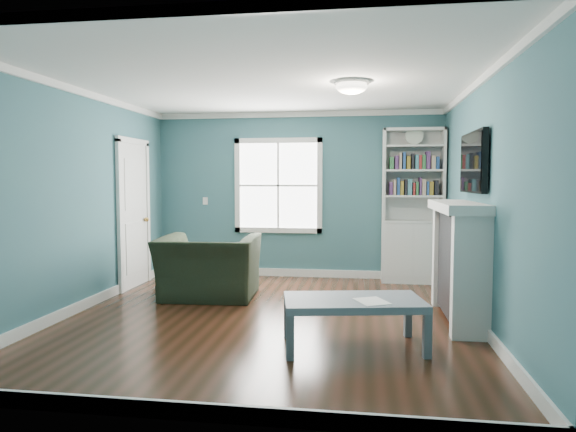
# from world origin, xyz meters

# --- Properties ---
(floor) EXTENTS (5.00, 5.00, 0.00)m
(floor) POSITION_xyz_m (0.00, 0.00, 0.00)
(floor) COLOR black
(floor) RESTS_ON ground
(room_walls) EXTENTS (5.00, 5.00, 5.00)m
(room_walls) POSITION_xyz_m (0.00, 0.00, 1.58)
(room_walls) COLOR #366270
(room_walls) RESTS_ON ground
(trim) EXTENTS (4.50, 5.00, 2.60)m
(trim) POSITION_xyz_m (0.00, 0.00, 1.24)
(trim) COLOR white
(trim) RESTS_ON ground
(window) EXTENTS (1.40, 0.06, 1.50)m
(window) POSITION_xyz_m (-0.30, 2.49, 1.45)
(window) COLOR white
(window) RESTS_ON room_walls
(bookshelf) EXTENTS (0.90, 0.35, 2.31)m
(bookshelf) POSITION_xyz_m (1.77, 2.30, 0.92)
(bookshelf) COLOR silver
(bookshelf) RESTS_ON ground
(fireplace) EXTENTS (0.44, 1.58, 1.30)m
(fireplace) POSITION_xyz_m (2.08, 0.20, 0.64)
(fireplace) COLOR black
(fireplace) RESTS_ON ground
(tv) EXTENTS (0.06, 1.10, 0.65)m
(tv) POSITION_xyz_m (2.20, 0.20, 1.72)
(tv) COLOR black
(tv) RESTS_ON fireplace
(door) EXTENTS (0.12, 0.98, 2.17)m
(door) POSITION_xyz_m (-2.22, 1.40, 1.07)
(door) COLOR silver
(door) RESTS_ON ground
(ceiling_fixture) EXTENTS (0.38, 0.38, 0.15)m
(ceiling_fixture) POSITION_xyz_m (0.90, 0.10, 2.55)
(ceiling_fixture) COLOR white
(ceiling_fixture) RESTS_ON room_walls
(light_switch) EXTENTS (0.08, 0.01, 0.12)m
(light_switch) POSITION_xyz_m (-1.50, 2.48, 1.20)
(light_switch) COLOR white
(light_switch) RESTS_ON room_walls
(recliner) EXTENTS (1.28, 0.87, 1.08)m
(recliner) POSITION_xyz_m (-0.95, 0.86, 0.54)
(recliner) COLOR black
(recliner) RESTS_ON ground
(coffee_table) EXTENTS (1.36, 0.90, 0.46)m
(coffee_table) POSITION_xyz_m (0.96, -0.88, 0.40)
(coffee_table) COLOR #4E565D
(coffee_table) RESTS_ON ground
(paper_sheet) EXTENTS (0.35, 0.38, 0.00)m
(paper_sheet) POSITION_xyz_m (1.12, -0.97, 0.46)
(paper_sheet) COLOR white
(paper_sheet) RESTS_ON coffee_table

